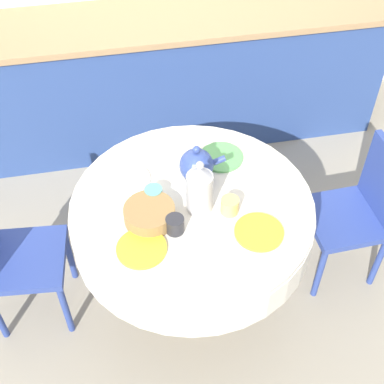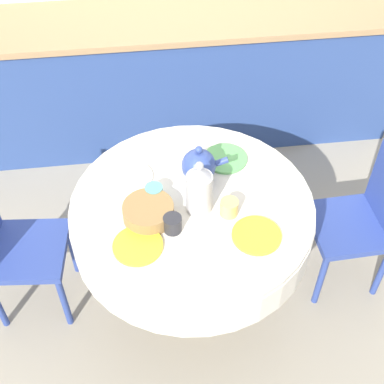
{
  "view_description": "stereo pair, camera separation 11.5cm",
  "coord_description": "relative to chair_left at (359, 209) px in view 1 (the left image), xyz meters",
  "views": [
    {
      "loc": [
        -0.33,
        -1.69,
        2.65
      ],
      "look_at": [
        0.0,
        0.0,
        0.84
      ],
      "focal_mm": 50.0,
      "sensor_mm": 36.0,
      "label": 1
    },
    {
      "loc": [
        -0.22,
        -1.71,
        2.65
      ],
      "look_at": [
        0.0,
        0.0,
        0.84
      ],
      "focal_mm": 50.0,
      "sensor_mm": 36.0,
      "label": 2
    }
  ],
  "objects": [
    {
      "name": "coffee_carafe",
      "position": [
        -0.9,
        -0.07,
        0.4
      ],
      "size": [
        0.12,
        0.12,
        0.3
      ],
      "color": "#B2B2B7",
      "rests_on": "dining_table"
    },
    {
      "name": "ground_plane",
      "position": [
        -0.93,
        -0.04,
        -0.48
      ],
      "size": [
        12.0,
        12.0,
        0.0
      ],
      "primitive_type": "plane",
      "color": "#9E937F"
    },
    {
      "name": "teapot",
      "position": [
        -0.88,
        0.12,
        0.37
      ],
      "size": [
        0.23,
        0.17,
        0.22
      ],
      "color": "#33478E",
      "rests_on": "dining_table"
    },
    {
      "name": "cup_near_right",
      "position": [
        -0.77,
        -0.12,
        0.31
      ],
      "size": [
        0.09,
        0.09,
        0.08
      ],
      "primitive_type": "cylinder",
      "color": "#DBB766",
      "rests_on": "dining_table"
    },
    {
      "name": "bread_basket",
      "position": [
        -1.14,
        -0.1,
        0.31
      ],
      "size": [
        0.24,
        0.24,
        0.08
      ],
      "primitive_type": "cylinder",
      "color": "olive",
      "rests_on": "dining_table"
    },
    {
      "name": "dining_table",
      "position": [
        -0.93,
        -0.04,
        0.15
      ],
      "size": [
        1.19,
        1.19,
        0.76
      ],
      "color": "brown",
      "rests_on": "ground_plane"
    },
    {
      "name": "plate_far_left",
      "position": [
        -1.22,
        0.17,
        0.28
      ],
      "size": [
        0.23,
        0.23,
        0.01
      ],
      "primitive_type": "cylinder",
      "color": "white",
      "rests_on": "dining_table"
    },
    {
      "name": "chair_right",
      "position": [
        -1.86,
        0.05,
        0.0
      ],
      "size": [
        0.44,
        0.44,
        0.87
      ],
      "rotation": [
        0.0,
        0.0,
        -1.66
      ],
      "color": "#2D428E",
      "rests_on": "ground_plane"
    },
    {
      "name": "chair_left",
      "position": [
        0.0,
        0.0,
        0.0
      ],
      "size": [
        0.42,
        0.42,
        0.87
      ],
      "rotation": [
        0.0,
        0.0,
        -4.67
      ],
      "color": "#2D428E",
      "rests_on": "ground_plane"
    },
    {
      "name": "cup_near_left",
      "position": [
        -1.04,
        -0.19,
        0.31
      ],
      "size": [
        0.09,
        0.09,
        0.08
      ],
      "primitive_type": "cylinder",
      "color": "#28282D",
      "rests_on": "dining_table"
    },
    {
      "name": "cup_far_right",
      "position": [
        -0.89,
        0.14,
        0.31
      ],
      "size": [
        0.09,
        0.09,
        0.08
      ],
      "primitive_type": "cylinder",
      "color": "#28282D",
      "rests_on": "dining_table"
    },
    {
      "name": "kitchen_counter",
      "position": [
        -0.93,
        1.43,
        -0.01
      ],
      "size": [
        3.24,
        0.64,
        0.94
      ],
      "color": "#2D4784",
      "rests_on": "ground_plane"
    },
    {
      "name": "cup_far_left",
      "position": [
        -1.11,
        0.02,
        0.31
      ],
      "size": [
        0.09,
        0.09,
        0.08
      ],
      "primitive_type": "cylinder",
      "color": "#5BA39E",
      "rests_on": "dining_table"
    },
    {
      "name": "plate_far_right",
      "position": [
        -0.72,
        0.25,
        0.28
      ],
      "size": [
        0.23,
        0.23,
        0.01
      ],
      "primitive_type": "cylinder",
      "color": "#5BA85B",
      "rests_on": "dining_table"
    },
    {
      "name": "plate_near_left",
      "position": [
        -1.2,
        -0.26,
        0.28
      ],
      "size": [
        0.23,
        0.23,
        0.01
      ],
      "primitive_type": "cylinder",
      "color": "yellow",
      "rests_on": "dining_table"
    },
    {
      "name": "plate_near_right",
      "position": [
        -0.67,
        -0.27,
        0.28
      ],
      "size": [
        0.23,
        0.23,
        0.01
      ],
      "primitive_type": "cylinder",
      "color": "yellow",
      "rests_on": "dining_table"
    }
  ]
}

